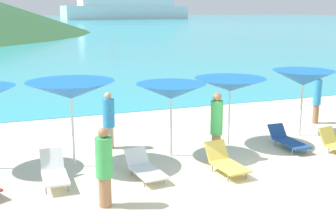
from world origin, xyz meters
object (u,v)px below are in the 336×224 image
Objects in this scene: umbrella_1 at (71,90)px; cruise_ship at (127,6)px; lounge_chair_3 at (54,171)px; beachgoer_2 at (104,166)px; beachgoer_3 at (217,124)px; lounge_chair_1 at (288,140)px; umbrella_4 at (303,78)px; lounge_chair_0 at (145,168)px; lounge_chair_5 at (225,162)px; umbrella_2 at (171,91)px; beachgoer_1 at (109,119)px; umbrella_3 at (230,85)px; beachgoer_4 at (317,97)px.

umbrella_1 is 213.26m from cruise_ship.
beachgoer_2 is (0.86, -1.60, 0.58)m from lounge_chair_3.
lounge_chair_1 is at bearing -108.34° from beachgoer_3.
umbrella_4 is 211.09m from cruise_ship.
umbrella_1 is 1.52× the size of lounge_chair_1.
cruise_ship is (57.05, 206.41, 6.22)m from lounge_chair_0.
umbrella_2 is at bearing 111.09° from lounge_chair_5.
umbrella_1 reaches higher than beachgoer_1.
umbrella_1 is 2.91m from beachgoer_2.
lounge_chair_0 is at bearing -153.20° from umbrella_3.
lounge_chair_5 is (2.00, -0.43, 0.05)m from lounge_chair_0.
beachgoer_4 is at bearing 36.67° from umbrella_4.
umbrella_4 is 0.03× the size of cruise_ship.
cruise_ship is (49.63, 203.56, 5.49)m from beachgoer_4.
cruise_ship is at bearing 9.34° from beachgoer_2.
lounge_chair_1 is at bearing 56.23° from beachgoer_4.
umbrella_4 reaches higher than lounge_chair_3.
umbrella_2 reaches higher than beachgoer_1.
umbrella_1 is 1.08× the size of umbrella_3.
cruise_ship is (59.18, 206.08, 6.15)m from lounge_chair_3.
beachgoer_3 reaches higher than lounge_chair_3.
beachgoer_3 is at bearing -33.83° from umbrella_2.
beachgoer_1 is 7.70m from beachgoer_4.
lounge_chair_3 is at bearing 165.84° from lounge_chair_0.
umbrella_1 reaches higher than umbrella_3.
beachgoer_2 is 3.97m from beachgoer_3.
lounge_chair_0 is at bearing -140.28° from beachgoer_1.
umbrella_2 is 1.14× the size of beachgoer_4.
lounge_chair_5 is (-1.19, -2.04, -1.57)m from umbrella_3.
umbrella_3 is at bearing 14.24° from lounge_chair_3.
lounge_chair_5 is 1.25m from beachgoer_3.
cruise_ship is at bearing 18.08° from beachgoer_1.
beachgoer_2 is at bearing -133.89° from umbrella_2.
cruise_ship is (58.32, 207.68, 5.58)m from beachgoer_2.
beachgoer_1 reaches higher than lounge_chair_5.
beachgoer_2 is at bearing -61.18° from lounge_chair_3.
umbrella_2 reaches higher than beachgoer_3.
umbrella_4 reaches higher than lounge_chair_1.
beachgoer_1 is at bearing 20.17° from beachgoer_4.
umbrella_1 is at bearing 177.62° from umbrella_2.
umbrella_2 is 1.22× the size of beachgoer_1.
lounge_chair_0 is 2.43m from beachgoer_3.
lounge_chair_5 is at bearing -27.59° from umbrella_1.
umbrella_2 reaches higher than umbrella_3.
umbrella_2 is at bearing -114.45° from cruise_ship.
umbrella_4 is 1.19× the size of beachgoer_4.
beachgoer_4 is at bearing 26.98° from lounge_chair_5.
beachgoer_2 is at bearing -160.79° from lounge_chair_1.
umbrella_3 is at bearing 2.63° from umbrella_1.
lounge_chair_1 is at bearing 3.97° from lounge_chair_3.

